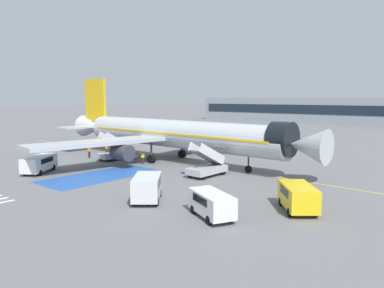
{
  "coord_description": "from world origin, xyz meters",
  "views": [
    {
      "loc": [
        34.19,
        -36.5,
        8.54
      ],
      "look_at": [
        3.56,
        -0.2,
        2.6
      ],
      "focal_mm": 35.0,
      "sensor_mm": 36.0,
      "label": 1
    }
  ],
  "objects_px": {
    "service_van_1": "(211,202)",
    "terminal_building": "(327,111)",
    "service_van_0": "(147,186)",
    "ground_crew_2": "(89,151)",
    "service_van_2": "(39,163)",
    "ground_crew_1": "(107,148)",
    "boarding_stairs_forward": "(207,167)",
    "service_van_3": "(298,195)",
    "boarding_stairs_aft": "(115,153)",
    "ground_crew_0": "(143,157)",
    "airliner": "(172,134)",
    "fuel_tanker": "(229,132)"
  },
  "relations": [
    {
      "from": "service_van_1",
      "to": "ground_crew_0",
      "type": "xyz_separation_m",
      "value": [
        -19.98,
        11.63,
        -0.15
      ]
    },
    {
      "from": "service_van_2",
      "to": "ground_crew_1",
      "type": "height_order",
      "value": "service_van_2"
    },
    {
      "from": "boarding_stairs_aft",
      "to": "ground_crew_0",
      "type": "bearing_deg",
      "value": 3.13
    },
    {
      "from": "airliner",
      "to": "service_van_0",
      "type": "distance_m",
      "value": 19.81
    },
    {
      "from": "boarding_stairs_forward",
      "to": "terminal_building",
      "type": "xyz_separation_m",
      "value": [
        -21.03,
        91.03,
        3.25
      ]
    },
    {
      "from": "boarding_stairs_forward",
      "to": "ground_crew_1",
      "type": "distance_m",
      "value": 20.6
    },
    {
      "from": "fuel_tanker",
      "to": "service_van_0",
      "type": "xyz_separation_m",
      "value": [
        20.38,
        -41.66,
        -0.36
      ]
    },
    {
      "from": "service_van_1",
      "to": "terminal_building",
      "type": "xyz_separation_m",
      "value": [
        -30.02,
        102.12,
        3.11
      ]
    },
    {
      "from": "service_van_0",
      "to": "ground_crew_0",
      "type": "xyz_separation_m",
      "value": [
        -13.26,
        11.59,
        -0.3
      ]
    },
    {
      "from": "fuel_tanker",
      "to": "service_van_3",
      "type": "xyz_separation_m",
      "value": [
        31.12,
        -36.23,
        -0.42
      ]
    },
    {
      "from": "boarding_stairs_forward",
      "to": "service_van_2",
      "type": "bearing_deg",
      "value": -144.15
    },
    {
      "from": "airliner",
      "to": "service_van_0",
      "type": "xyz_separation_m",
      "value": [
        11.88,
        -15.66,
        -2.45
      ]
    },
    {
      "from": "service_van_2",
      "to": "ground_crew_2",
      "type": "xyz_separation_m",
      "value": [
        -4.61,
        9.84,
        -0.1
      ]
    },
    {
      "from": "service_van_1",
      "to": "terminal_building",
      "type": "bearing_deg",
      "value": -136.9
    },
    {
      "from": "service_van_2",
      "to": "ground_crew_1",
      "type": "xyz_separation_m",
      "value": [
        -4.69,
        12.94,
        -0.06
      ]
    },
    {
      "from": "service_van_0",
      "to": "terminal_building",
      "type": "relative_size",
      "value": 0.05
    },
    {
      "from": "boarding_stairs_forward",
      "to": "boarding_stairs_aft",
      "type": "bearing_deg",
      "value": -180.0
    },
    {
      "from": "service_van_2",
      "to": "service_van_3",
      "type": "xyz_separation_m",
      "value": [
        28.81,
        5.25,
        0.05
      ]
    },
    {
      "from": "ground_crew_1",
      "to": "service_van_2",
      "type": "bearing_deg",
      "value": 22.24
    },
    {
      "from": "boarding_stairs_aft",
      "to": "ground_crew_2",
      "type": "bearing_deg",
      "value": -159.78
    },
    {
      "from": "airliner",
      "to": "ground_crew_0",
      "type": "xyz_separation_m",
      "value": [
        -1.38,
        -4.07,
        -2.75
      ]
    },
    {
      "from": "ground_crew_0",
      "to": "ground_crew_2",
      "type": "height_order",
      "value": "ground_crew_2"
    },
    {
      "from": "boarding_stairs_forward",
      "to": "service_van_2",
      "type": "distance_m",
      "value": 19.18
    },
    {
      "from": "terminal_building",
      "to": "ground_crew_2",
      "type": "bearing_deg",
      "value": -89.61
    },
    {
      "from": "service_van_1",
      "to": "boarding_stairs_forward",
      "type": "bearing_deg",
      "value": -114.26
    },
    {
      "from": "fuel_tanker",
      "to": "service_van_3",
      "type": "bearing_deg",
      "value": 40.75
    },
    {
      "from": "boarding_stairs_aft",
      "to": "service_van_0",
      "type": "height_order",
      "value": "boarding_stairs_aft"
    },
    {
      "from": "boarding_stairs_aft",
      "to": "service_van_1",
      "type": "height_order",
      "value": "boarding_stairs_aft"
    },
    {
      "from": "airliner",
      "to": "service_van_2",
      "type": "distance_m",
      "value": 16.88
    },
    {
      "from": "service_van_2",
      "to": "ground_crew_1",
      "type": "bearing_deg",
      "value": -105.09
    },
    {
      "from": "service_van_3",
      "to": "ground_crew_0",
      "type": "relative_size",
      "value": 2.78
    },
    {
      "from": "airliner",
      "to": "service_van_1",
      "type": "height_order",
      "value": "airliner"
    },
    {
      "from": "airliner",
      "to": "service_van_2",
      "type": "xyz_separation_m",
      "value": [
        -6.19,
        -15.49,
        -2.56
      ]
    },
    {
      "from": "service_van_3",
      "to": "ground_crew_1",
      "type": "relative_size",
      "value": 2.48
    },
    {
      "from": "service_van_0",
      "to": "ground_crew_0",
      "type": "relative_size",
      "value": 2.8
    },
    {
      "from": "terminal_building",
      "to": "service_van_2",
      "type": "bearing_deg",
      "value": -87.06
    },
    {
      "from": "service_van_0",
      "to": "ground_crew_2",
      "type": "distance_m",
      "value": 24.79
    },
    {
      "from": "ground_crew_1",
      "to": "boarding_stairs_aft",
      "type": "bearing_deg",
      "value": 70.37
    },
    {
      "from": "ground_crew_0",
      "to": "boarding_stairs_aft",
      "type": "bearing_deg",
      "value": -53.22
    },
    {
      "from": "service_van_3",
      "to": "terminal_building",
      "type": "distance_m",
      "value": 102.52
    },
    {
      "from": "airliner",
      "to": "service_van_2",
      "type": "bearing_deg",
      "value": -20.48
    },
    {
      "from": "boarding_stairs_forward",
      "to": "service_van_3",
      "type": "xyz_separation_m",
      "value": [
        13.01,
        -5.63,
        0.23
      ]
    },
    {
      "from": "airliner",
      "to": "fuel_tanker",
      "type": "height_order",
      "value": "airliner"
    },
    {
      "from": "fuel_tanker",
      "to": "service_van_1",
      "type": "height_order",
      "value": "fuel_tanker"
    },
    {
      "from": "service_van_1",
      "to": "fuel_tanker",
      "type": "bearing_deg",
      "value": -120.26
    },
    {
      "from": "service_van_1",
      "to": "service_van_2",
      "type": "height_order",
      "value": "service_van_2"
    },
    {
      "from": "terminal_building",
      "to": "boarding_stairs_forward",
      "type": "bearing_deg",
      "value": -76.99
    },
    {
      "from": "boarding_stairs_forward",
      "to": "ground_crew_2",
      "type": "xyz_separation_m",
      "value": [
        -20.41,
        -1.04,
        0.08
      ]
    },
    {
      "from": "boarding_stairs_aft",
      "to": "service_van_2",
      "type": "bearing_deg",
      "value": -86.17
    },
    {
      "from": "service_van_0",
      "to": "service_van_2",
      "type": "relative_size",
      "value": 0.87
    }
  ]
}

